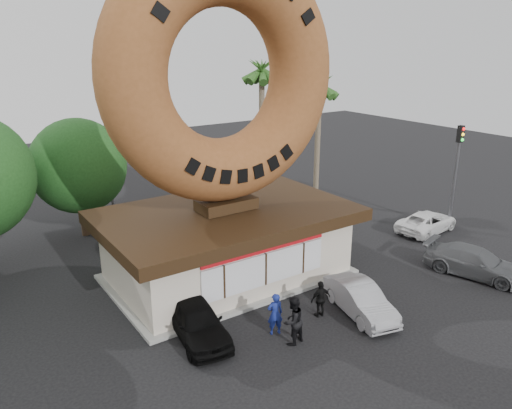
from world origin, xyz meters
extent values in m
plane|color=black|center=(0.00, 0.00, 0.00)|extent=(90.00, 90.00, 0.00)
cube|color=beige|center=(0.00, 6.00, 1.50)|extent=(10.00, 6.00, 3.00)
cube|color=#999993|center=(0.00, 6.00, 0.07)|extent=(10.60, 6.60, 0.15)
cube|color=#3F3F3F|center=(0.00, 6.00, 3.05)|extent=(10.00, 6.00, 0.10)
cube|color=black|center=(0.00, 6.00, 3.00)|extent=(11.20, 7.20, 0.55)
cube|color=silver|center=(0.00, 2.95, 1.55)|extent=(6.00, 0.12, 1.40)
cube|color=red|center=(0.00, 2.93, 2.55)|extent=(6.00, 0.10, 0.45)
cube|color=black|center=(0.00, 6.00, 3.55)|extent=(2.60, 1.40, 0.50)
torus|color=brown|center=(0.00, 6.00, 9.18)|extent=(10.77, 2.74, 10.77)
cylinder|color=#473321|center=(-4.00, 15.00, 1.43)|extent=(0.44, 0.44, 2.86)
sphere|color=#1A4418|center=(-4.00, 15.00, 4.03)|extent=(5.20, 5.20, 5.20)
cylinder|color=#726651|center=(7.50, 14.00, 4.50)|extent=(0.36, 0.36, 9.00)
cylinder|color=#726651|center=(11.00, 12.50, 4.00)|extent=(0.36, 0.36, 8.00)
cylinder|color=#59595E|center=(-2.00, 16.00, 4.00)|extent=(0.18, 0.18, 8.00)
cylinder|color=#59595E|center=(-1.10, 16.00, 7.90)|extent=(1.80, 0.12, 0.12)
cube|color=#59595E|center=(-0.20, 16.00, 7.85)|extent=(0.45, 0.20, 0.12)
cylinder|color=#59595E|center=(14.00, 4.00, 3.00)|extent=(0.18, 0.18, 6.00)
cube|color=black|center=(14.00, 4.00, 5.60)|extent=(0.30, 0.28, 0.95)
sphere|color=red|center=(14.00, 3.85, 5.90)|extent=(0.18, 0.18, 0.18)
sphere|color=yellow|center=(14.00, 3.85, 5.60)|extent=(0.18, 0.18, 0.18)
sphere|color=green|center=(14.00, 3.85, 5.30)|extent=(0.18, 0.18, 0.18)
imported|color=navy|center=(-1.05, 0.81, 0.84)|extent=(0.70, 0.55, 1.67)
imported|color=black|center=(-0.89, -0.05, 0.93)|extent=(1.03, 0.88, 1.87)
imported|color=black|center=(1.19, 0.80, 0.77)|extent=(0.94, 0.47, 1.54)
imported|color=black|center=(-3.58, 2.25, 0.69)|extent=(2.22, 4.27, 1.39)
imported|color=gray|center=(2.65, 0.04, 0.64)|extent=(2.22, 4.11, 1.28)
imported|color=#595A5E|center=(9.63, -0.49, 0.67)|extent=(3.08, 4.93, 1.33)
imported|color=white|center=(12.46, 4.40, 0.59)|extent=(4.43, 2.47, 1.17)
camera|label=1|loc=(-10.86, -12.35, 10.59)|focal=35.00mm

